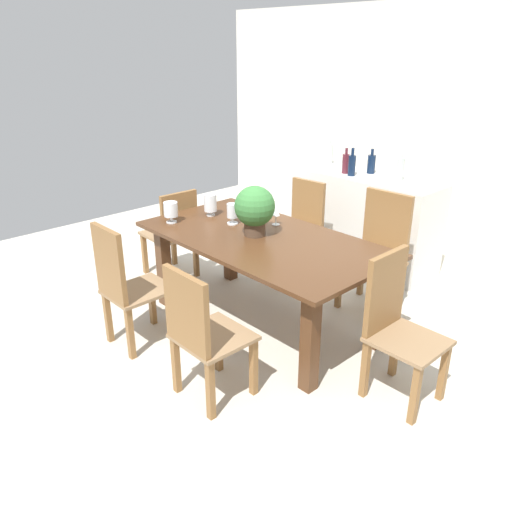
{
  "coord_description": "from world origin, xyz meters",
  "views": [
    {
      "loc": [
        2.7,
        -2.6,
        2.18
      ],
      "look_at": [
        -0.05,
        -0.02,
        0.6
      ],
      "focal_mm": 35.74,
      "sensor_mm": 36.0,
      "label": 1
    }
  ],
  "objects_px": {
    "kitchen_counter": "(358,218)",
    "chair_near_right": "(201,331)",
    "flower_centerpiece": "(255,208)",
    "wine_bottle_dark": "(330,154)",
    "wine_bottle_amber": "(352,165)",
    "dining_table": "(262,252)",
    "chair_far_right": "(380,246)",
    "chair_head_end": "(174,231)",
    "chair_near_left": "(125,283)",
    "crystal_vase_right": "(171,210)",
    "wine_bottle_clear": "(346,163)",
    "chair_far_left": "(301,226)",
    "crystal_vase_center_near": "(210,203)",
    "chair_foot_end": "(396,322)",
    "wine_bottle_green": "(371,164)",
    "crystal_vase_left": "(232,212)",
    "wine_bottle_tall": "(400,169)",
    "wine_glass": "(276,213)"
  },
  "relations": [
    {
      "from": "wine_bottle_tall",
      "to": "flower_centerpiece",
      "type": "bearing_deg",
      "value": -96.11
    },
    {
      "from": "crystal_vase_center_near",
      "to": "wine_bottle_dark",
      "type": "bearing_deg",
      "value": 94.33
    },
    {
      "from": "chair_far_left",
      "to": "crystal_vase_center_near",
      "type": "relative_size",
      "value": 4.94
    },
    {
      "from": "wine_bottle_dark",
      "to": "wine_bottle_green",
      "type": "bearing_deg",
      "value": -4.13
    },
    {
      "from": "chair_head_end",
      "to": "wine_bottle_green",
      "type": "relative_size",
      "value": 3.62
    },
    {
      "from": "chair_far_left",
      "to": "chair_head_end",
      "type": "bearing_deg",
      "value": -133.55
    },
    {
      "from": "flower_centerpiece",
      "to": "wine_bottle_amber",
      "type": "height_order",
      "value": "wine_bottle_amber"
    },
    {
      "from": "chair_foot_end",
      "to": "wine_bottle_clear",
      "type": "height_order",
      "value": "wine_bottle_clear"
    },
    {
      "from": "crystal_vase_right",
      "to": "kitchen_counter",
      "type": "xyz_separation_m",
      "value": [
        0.49,
        2.0,
        -0.41
      ]
    },
    {
      "from": "chair_near_right",
      "to": "chair_far_right",
      "type": "xyz_separation_m",
      "value": [
        -0.0,
        1.94,
        0.04
      ]
    },
    {
      "from": "kitchen_counter",
      "to": "wine_bottle_clear",
      "type": "height_order",
      "value": "wine_bottle_clear"
    },
    {
      "from": "crystal_vase_right",
      "to": "wine_bottle_dark",
      "type": "distance_m",
      "value": 2.16
    },
    {
      "from": "wine_bottle_green",
      "to": "wine_glass",
      "type": "bearing_deg",
      "value": -85.37
    },
    {
      "from": "chair_near_left",
      "to": "crystal_vase_right",
      "type": "bearing_deg",
      "value": -63.63
    },
    {
      "from": "wine_bottle_amber",
      "to": "chair_foot_end",
      "type": "bearing_deg",
      "value": -44.85
    },
    {
      "from": "crystal_vase_center_near",
      "to": "wine_bottle_green",
      "type": "xyz_separation_m",
      "value": [
        0.45,
        1.75,
        0.16
      ]
    },
    {
      "from": "wine_glass",
      "to": "wine_bottle_clear",
      "type": "bearing_deg",
      "value": 102.96
    },
    {
      "from": "kitchen_counter",
      "to": "chair_near_right",
      "type": "bearing_deg",
      "value": -74.36
    },
    {
      "from": "chair_foot_end",
      "to": "crystal_vase_center_near",
      "type": "height_order",
      "value": "chair_foot_end"
    },
    {
      "from": "dining_table",
      "to": "chair_near_right",
      "type": "height_order",
      "value": "chair_near_right"
    },
    {
      "from": "wine_bottle_clear",
      "to": "chair_head_end",
      "type": "bearing_deg",
      "value": -116.39
    },
    {
      "from": "crystal_vase_center_near",
      "to": "kitchen_counter",
      "type": "height_order",
      "value": "crystal_vase_center_near"
    },
    {
      "from": "wine_bottle_clear",
      "to": "wine_bottle_amber",
      "type": "xyz_separation_m",
      "value": [
        0.11,
        -0.04,
        0.01
      ]
    },
    {
      "from": "wine_glass",
      "to": "wine_bottle_tall",
      "type": "bearing_deg",
      "value": 80.4
    },
    {
      "from": "chair_foot_end",
      "to": "wine_bottle_amber",
      "type": "height_order",
      "value": "wine_bottle_amber"
    },
    {
      "from": "dining_table",
      "to": "chair_near_right",
      "type": "distance_m",
      "value": 1.07
    },
    {
      "from": "chair_far_right",
      "to": "wine_bottle_dark",
      "type": "distance_m",
      "value": 1.63
    },
    {
      "from": "dining_table",
      "to": "flower_centerpiece",
      "type": "relative_size",
      "value": 5.06
    },
    {
      "from": "crystal_vase_right",
      "to": "wine_bottle_green",
      "type": "height_order",
      "value": "wine_bottle_green"
    },
    {
      "from": "wine_bottle_amber",
      "to": "dining_table",
      "type": "bearing_deg",
      "value": -77.97
    },
    {
      "from": "crystal_vase_left",
      "to": "crystal_vase_right",
      "type": "relative_size",
      "value": 0.99
    },
    {
      "from": "chair_head_end",
      "to": "crystal_vase_right",
      "type": "xyz_separation_m",
      "value": [
        0.45,
        -0.31,
        0.38
      ]
    },
    {
      "from": "dining_table",
      "to": "wine_bottle_tall",
      "type": "bearing_deg",
      "value": 86.48
    },
    {
      "from": "crystal_vase_left",
      "to": "crystal_vase_center_near",
      "type": "distance_m",
      "value": 0.31
    },
    {
      "from": "chair_foot_end",
      "to": "wine_bottle_dark",
      "type": "height_order",
      "value": "wine_bottle_dark"
    },
    {
      "from": "chair_head_end",
      "to": "wine_glass",
      "type": "relative_size",
      "value": 6.23
    },
    {
      "from": "chair_far_right",
      "to": "flower_centerpiece",
      "type": "distance_m",
      "value": 1.2
    },
    {
      "from": "chair_head_end",
      "to": "kitchen_counter",
      "type": "xyz_separation_m",
      "value": [
        0.95,
        1.69,
        -0.03
      ]
    },
    {
      "from": "chair_far_left",
      "to": "wine_bottle_amber",
      "type": "xyz_separation_m",
      "value": [
        0.13,
        0.59,
        0.54
      ]
    },
    {
      "from": "chair_far_left",
      "to": "wine_glass",
      "type": "bearing_deg",
      "value": -69.61
    },
    {
      "from": "chair_far_right",
      "to": "crystal_vase_right",
      "type": "xyz_separation_m",
      "value": [
        -1.23,
        -1.29,
        0.32
      ]
    },
    {
      "from": "chair_head_end",
      "to": "wine_bottle_dark",
      "type": "xyz_separation_m",
      "value": [
        0.39,
        1.84,
        0.56
      ]
    },
    {
      "from": "kitchen_counter",
      "to": "chair_foot_end",
      "type": "bearing_deg",
      "value": -47.82
    },
    {
      "from": "chair_foot_end",
      "to": "wine_bottle_green",
      "type": "distance_m",
      "value": 2.39
    },
    {
      "from": "flower_centerpiece",
      "to": "wine_bottle_dark",
      "type": "relative_size",
      "value": 1.48
    },
    {
      "from": "chair_far_left",
      "to": "kitchen_counter",
      "type": "bearing_deg",
      "value": 71.49
    },
    {
      "from": "chair_far_right",
      "to": "kitchen_counter",
      "type": "xyz_separation_m",
      "value": [
        -0.74,
        0.71,
        -0.09
      ]
    },
    {
      "from": "chair_far_right",
      "to": "chair_head_end",
      "type": "bearing_deg",
      "value": -152.34
    },
    {
      "from": "wine_bottle_green",
      "to": "chair_head_end",
      "type": "bearing_deg",
      "value": -118.57
    },
    {
      "from": "dining_table",
      "to": "chair_near_left",
      "type": "relative_size",
      "value": 2.03
    }
  ]
}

